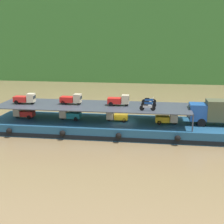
% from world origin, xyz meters
% --- Properties ---
extents(ground_plane, '(400.00, 400.00, 0.00)m').
position_xyz_m(ground_plane, '(0.00, 0.00, 0.00)').
color(ground_plane, olive).
extents(hillside_far_bank, '(128.37, 40.28, 36.20)m').
position_xyz_m(hillside_far_bank, '(0.00, 63.23, 20.39)').
color(hillside_far_bank, '#387533').
rests_on(hillside_far_bank, ground).
extents(cargo_barge, '(33.74, 8.07, 1.50)m').
position_xyz_m(cargo_barge, '(0.00, -0.03, 0.75)').
color(cargo_barge, navy).
rests_on(cargo_barge, ground).
extents(covered_lorry, '(7.88, 2.36, 3.10)m').
position_xyz_m(covered_lorry, '(11.89, 0.06, 3.19)').
color(covered_lorry, '#1E4C99').
rests_on(covered_lorry, cargo_barge).
extents(cargo_rack, '(24.54, 6.71, 2.00)m').
position_xyz_m(cargo_rack, '(-3.80, 0.00, 3.44)').
color(cargo_rack, '#383D47').
rests_on(cargo_rack, cargo_barge).
extents(mini_truck_lower_stern, '(2.76, 1.23, 1.38)m').
position_xyz_m(mini_truck_lower_stern, '(-13.20, -0.12, 2.19)').
color(mini_truck_lower_stern, red).
rests_on(mini_truck_lower_stern, cargo_barge).
extents(mini_truck_lower_aft, '(2.78, 1.26, 1.38)m').
position_xyz_m(mini_truck_lower_aft, '(-6.87, -0.12, 2.19)').
color(mini_truck_lower_aft, teal).
rests_on(mini_truck_lower_aft, cargo_barge).
extents(mini_truck_lower_mid, '(2.78, 1.26, 1.38)m').
position_xyz_m(mini_truck_lower_mid, '(-0.74, 0.05, 2.19)').
color(mini_truck_lower_mid, gold).
rests_on(mini_truck_lower_mid, cargo_barge).
extents(mini_truck_lower_fore, '(2.78, 1.26, 1.38)m').
position_xyz_m(mini_truck_lower_fore, '(5.58, -0.40, 2.19)').
color(mini_truck_lower_fore, gold).
rests_on(mini_truck_lower_fore, cargo_barge).
extents(mini_truck_upper_stern, '(2.75, 1.22, 1.38)m').
position_xyz_m(mini_truck_upper_stern, '(-12.78, -0.37, 4.19)').
color(mini_truck_upper_stern, red).
rests_on(mini_truck_upper_stern, cargo_rack).
extents(mini_truck_upper_mid, '(2.79, 1.29, 1.38)m').
position_xyz_m(mini_truck_upper_mid, '(-6.70, 0.22, 4.19)').
color(mini_truck_upper_mid, red).
rests_on(mini_truck_upper_mid, cargo_rack).
extents(mini_truck_upper_fore, '(2.77, 1.25, 1.38)m').
position_xyz_m(mini_truck_upper_fore, '(-0.52, 0.33, 4.19)').
color(mini_truck_upper_fore, red).
rests_on(mini_truck_upper_fore, cargo_rack).
extents(motorcycle_upper_port, '(1.90, 0.55, 0.87)m').
position_xyz_m(motorcycle_upper_port, '(3.18, -2.01, 3.93)').
color(motorcycle_upper_port, black).
rests_on(motorcycle_upper_port, cargo_rack).
extents(motorcycle_upper_centre, '(1.90, 0.55, 0.87)m').
position_xyz_m(motorcycle_upper_centre, '(3.26, 0.00, 3.93)').
color(motorcycle_upper_centre, black).
rests_on(motorcycle_upper_centre, cargo_rack).
extents(motorcycle_upper_stbd, '(1.90, 0.55, 0.87)m').
position_xyz_m(motorcycle_upper_stbd, '(3.23, 2.01, 3.93)').
color(motorcycle_upper_stbd, black).
rests_on(motorcycle_upper_stbd, cargo_rack).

